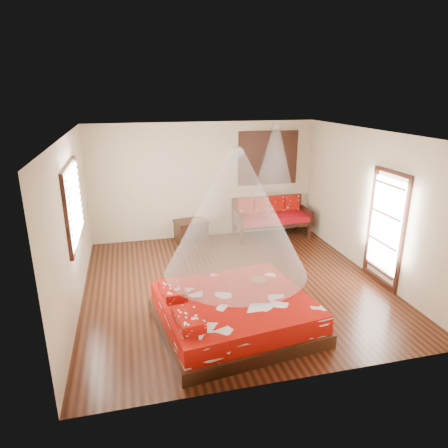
{
  "coord_description": "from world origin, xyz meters",
  "views": [
    {
      "loc": [
        -1.8,
        -6.6,
        3.49
      ],
      "look_at": [
        -0.14,
        0.17,
        1.15
      ],
      "focal_mm": 32.0,
      "sensor_mm": 36.0,
      "label": 1
    }
  ],
  "objects": [
    {
      "name": "room",
      "position": [
        0.0,
        0.0,
        1.4
      ],
      "size": [
        5.54,
        5.54,
        2.84
      ],
      "color": "black",
      "rests_on": "ground"
    },
    {
      "name": "bed",
      "position": [
        -0.38,
        -1.42,
        0.25
      ],
      "size": [
        2.52,
        2.34,
        0.65
      ],
      "rotation": [
        0.0,
        0.0,
        0.13
      ],
      "color": "black",
      "rests_on": "floor"
    },
    {
      "name": "daybed",
      "position": [
        1.6,
        2.38,
        0.52
      ],
      "size": [
        1.85,
        0.82,
        0.96
      ],
      "color": "black",
      "rests_on": "floor"
    },
    {
      "name": "storage_chest",
      "position": [
        -0.41,
        2.45,
        0.26
      ],
      "size": [
        0.85,
        0.7,
        0.51
      ],
      "rotation": [
        0.0,
        0.0,
        0.22
      ],
      "color": "black",
      "rests_on": "floor"
    },
    {
      "name": "shutter_panel",
      "position": [
        1.6,
        2.72,
        1.9
      ],
      "size": [
        1.52,
        0.06,
        1.32
      ],
      "color": "black",
      "rests_on": "wall_back"
    },
    {
      "name": "window_left",
      "position": [
        -2.71,
        0.2,
        1.7
      ],
      "size": [
        0.1,
        1.74,
        1.34
      ],
      "color": "black",
      "rests_on": "wall_left"
    },
    {
      "name": "glazed_door",
      "position": [
        2.72,
        -0.6,
        1.07
      ],
      "size": [
        0.08,
        1.02,
        2.16
      ],
      "color": "black",
      "rests_on": "floor"
    },
    {
      "name": "wine_tray",
      "position": [
        0.17,
        -0.95,
        0.55
      ],
      "size": [
        0.25,
        0.25,
        0.21
      ],
      "rotation": [
        0.0,
        0.0,
        -0.3
      ],
      "color": "brown",
      "rests_on": "bed"
    },
    {
      "name": "mosquito_net_main",
      "position": [
        -0.36,
        -1.42,
        1.85
      ],
      "size": [
        2.09,
        2.09,
        1.8
      ],
      "primitive_type": "cone",
      "color": "white",
      "rests_on": "ceiling"
    },
    {
      "name": "mosquito_net_daybed",
      "position": [
        1.6,
        2.25,
        2.0
      ],
      "size": [
        0.91,
        0.91,
        1.5
      ],
      "primitive_type": "cone",
      "color": "white",
      "rests_on": "ceiling"
    }
  ]
}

